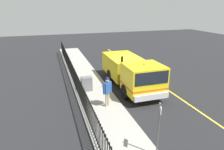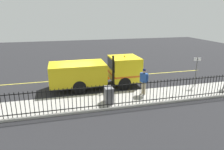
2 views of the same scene
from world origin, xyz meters
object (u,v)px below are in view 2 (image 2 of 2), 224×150
work_truck (101,71)px  utility_cabinet (109,95)px  worker_standing (144,79)px  traffic_cone (107,75)px  street_sign (196,68)px

work_truck → utility_cabinet: 3.31m
worker_standing → utility_cabinet: size_ratio=1.83×
utility_cabinet → traffic_cone: (-5.06, 1.09, -0.30)m
work_truck → traffic_cone: work_truck is taller
work_truck → street_sign: 7.16m
utility_cabinet → street_sign: street_sign is taller
work_truck → traffic_cone: (-1.82, 0.90, -0.96)m
traffic_cone → utility_cabinet: bearing=-12.2°
work_truck → worker_standing: bearing=43.7°
worker_standing → street_sign: 4.56m
utility_cabinet → street_sign: (-1.39, 7.11, 0.92)m
utility_cabinet → traffic_cone: utility_cabinet is taller
street_sign → work_truck: bearing=-105.0°
worker_standing → street_sign: (-0.68, 4.50, 0.30)m
worker_standing → traffic_cone: worker_standing is taller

